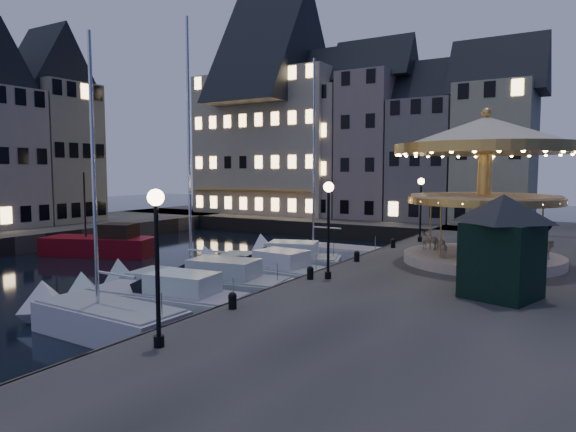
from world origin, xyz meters
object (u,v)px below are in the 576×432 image
Objects in this scene: streetlamp_a at (157,245)px; bollard_d at (393,243)px; streetlamp_b at (328,216)px; motorboat_b at (158,303)px; bollard_c at (357,256)px; bollard_b at (310,272)px; motorboat_e at (272,264)px; motorboat_f at (316,254)px; motorboat_a at (99,319)px; carousel at (485,162)px; ticket_kiosk at (503,228)px; bollard_a at (232,300)px; red_fishing_boat at (102,246)px; motorboat_c at (199,284)px; motorboat_d at (263,273)px; streetlamp_c at (421,200)px.

streetlamp_a is 7.32× the size of bollard_d.
motorboat_b is at bearing -136.93° from streetlamp_b.
streetlamp_a is 14.71m from bollard_c.
streetlamp_a is at bearing -86.39° from bollard_b.
motorboat_f is at bearing 87.60° from motorboat_e.
motorboat_a is 1.33× the size of carousel.
motorboat_f is at bearing 143.05° from ticket_kiosk.
carousel reaches higher than bollard_a.
motorboat_f is at bearing 134.29° from bollard_c.
red_fishing_boat is at bearing 140.53° from motorboat_a.
streetlamp_b is at bearing -177.90° from ticket_kiosk.
streetlamp_a is 0.36× the size of motorboat_a.
bollard_d is at bearing 153.86° from carousel.
motorboat_c is 1.36× the size of carousel.
bollard_a is 9.31m from motorboat_d.
motorboat_a is at bearing -125.84° from carousel.
ticket_kiosk is at bearing 56.03° from streetlamp_a.
streetlamp_c is at bearing 24.88° from red_fishing_boat.
motorboat_f is (-5.13, -0.24, -1.07)m from bollard_d.
motorboat_e is (-0.72, 9.64, 0.00)m from motorboat_b.
bollard_c is at bearing 150.50° from ticket_kiosk.
red_fishing_boat reaches higher than bollard_c.
motorboat_f is 2.74× the size of ticket_kiosk.
motorboat_a is at bearing -105.99° from bollard_d.
motorboat_a is at bearing -94.50° from motorboat_d.
motorboat_e is (-5.34, 5.27, -0.96)m from bollard_b.
ticket_kiosk is at bearing 5.73° from bollard_b.
red_fishing_boat is (-14.25, 11.73, 0.17)m from motorboat_a.
bollard_a is 0.08× the size of motorboat_d.
motorboat_a is (-5.00, -11.94, -1.06)m from bollard_c.
bollard_c is 0.05× the size of motorboat_f.
ticket_kiosk is (7.51, 0.75, 2.26)m from bollard_b.
motorboat_b is 0.68× the size of motorboat_f.
bollard_a is at bearing -71.98° from motorboat_f.
bollard_a is 5.50m from bollard_b.
bollard_b and bollard_d have the same top height.
bollard_a is at bearing -90.00° from bollard_b.
motorboat_a is at bearing -112.71° from bollard_c.
carousel is at bearing 49.85° from motorboat_b.
streetlamp_b is 6.91m from ticket_kiosk.
motorboat_b reaches higher than bollard_d.
ticket_kiosk reaches higher than bollard_c.
bollard_c is 0.13× the size of ticket_kiosk.
red_fishing_boat is 25.67m from carousel.
bollard_a is at bearing 16.08° from motorboat_a.
bollard_a is (-0.60, -19.50, -2.41)m from streetlamp_c.
streetlamp_a is at bearing -88.28° from bollard_d.
streetlamp_a is 0.56× the size of motorboat_d.
streetlamp_a is 0.47× the size of carousel.
streetlamp_c is at bearing 68.78° from motorboat_c.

